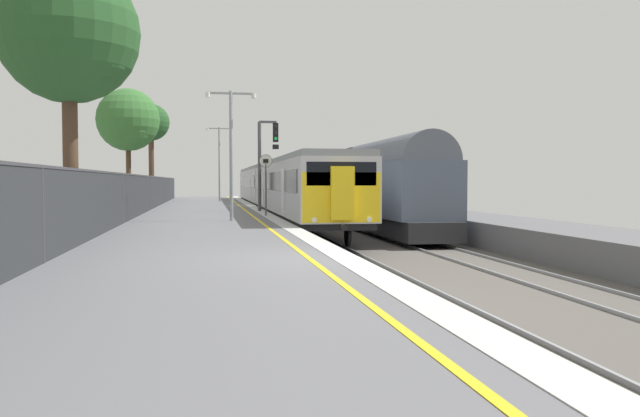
{
  "coord_description": "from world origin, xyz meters",
  "views": [
    {
      "loc": [
        -2.36,
        -12.93,
        1.56
      ],
      "look_at": [
        1.47,
        9.0,
        0.63
      ],
      "focal_mm": 36.26,
      "sensor_mm": 36.0,
      "label": 1
    }
  ],
  "objects_px": {
    "commuter_train_at_platform": "(278,186)",
    "platform_lamp_far": "(219,158)",
    "background_tree_centre": "(150,125)",
    "speed_limit_sign": "(266,177)",
    "signal_gantry": "(265,155)",
    "background_tree_right": "(129,122)",
    "platform_lamp_mid": "(231,143)",
    "freight_train_adjacent_track": "(319,183)",
    "background_tree_left": "(72,37)"
  },
  "relations": [
    {
      "from": "commuter_train_at_platform",
      "to": "speed_limit_sign",
      "type": "relative_size",
      "value": 14.68
    },
    {
      "from": "commuter_train_at_platform",
      "to": "signal_gantry",
      "type": "height_order",
      "value": "signal_gantry"
    },
    {
      "from": "background_tree_centre",
      "to": "speed_limit_sign",
      "type": "bearing_deg",
      "value": -73.24
    },
    {
      "from": "commuter_train_at_platform",
      "to": "background_tree_left",
      "type": "bearing_deg",
      "value": -108.76
    },
    {
      "from": "freight_train_adjacent_track",
      "to": "platform_lamp_mid",
      "type": "distance_m",
      "value": 24.18
    },
    {
      "from": "freight_train_adjacent_track",
      "to": "background_tree_centre",
      "type": "relative_size",
      "value": 6.78
    },
    {
      "from": "signal_gantry",
      "to": "background_tree_right",
      "type": "distance_m",
      "value": 11.43
    },
    {
      "from": "commuter_train_at_platform",
      "to": "platform_lamp_far",
      "type": "height_order",
      "value": "platform_lamp_far"
    },
    {
      "from": "background_tree_right",
      "to": "background_tree_left",
      "type": "bearing_deg",
      "value": -86.81
    },
    {
      "from": "freight_train_adjacent_track",
      "to": "signal_gantry",
      "type": "distance_m",
      "value": 15.85
    },
    {
      "from": "background_tree_centre",
      "to": "background_tree_right",
      "type": "distance_m",
      "value": 10.69
    },
    {
      "from": "background_tree_left",
      "to": "background_tree_centre",
      "type": "bearing_deg",
      "value": 91.58
    },
    {
      "from": "freight_train_adjacent_track",
      "to": "background_tree_right",
      "type": "xyz_separation_m",
      "value": [
        -13.28,
        -6.79,
        3.83
      ]
    },
    {
      "from": "platform_lamp_mid",
      "to": "background_tree_left",
      "type": "relative_size",
      "value": 0.7
    },
    {
      "from": "commuter_train_at_platform",
      "to": "background_tree_centre",
      "type": "height_order",
      "value": "background_tree_centre"
    },
    {
      "from": "commuter_train_at_platform",
      "to": "freight_train_adjacent_track",
      "type": "bearing_deg",
      "value": 61.46
    },
    {
      "from": "platform_lamp_mid",
      "to": "background_tree_right",
      "type": "bearing_deg",
      "value": 109.66
    },
    {
      "from": "platform_lamp_far",
      "to": "background_tree_right",
      "type": "distance_m",
      "value": 11.03
    },
    {
      "from": "platform_lamp_far",
      "to": "background_tree_left",
      "type": "distance_m",
      "value": 33.55
    },
    {
      "from": "platform_lamp_mid",
      "to": "platform_lamp_far",
      "type": "distance_m",
      "value": 25.36
    },
    {
      "from": "platform_lamp_far",
      "to": "freight_train_adjacent_track",
      "type": "bearing_deg",
      "value": -17.91
    },
    {
      "from": "speed_limit_sign",
      "to": "platform_lamp_far",
      "type": "relative_size",
      "value": 0.48
    },
    {
      "from": "speed_limit_sign",
      "to": "background_tree_right",
      "type": "bearing_deg",
      "value": 120.21
    },
    {
      "from": "background_tree_left",
      "to": "background_tree_right",
      "type": "relative_size",
      "value": 0.99
    },
    {
      "from": "signal_gantry",
      "to": "background_tree_right",
      "type": "xyz_separation_m",
      "value": [
        -7.82,
        8.01,
        2.31
      ]
    },
    {
      "from": "platform_lamp_mid",
      "to": "background_tree_centre",
      "type": "bearing_deg",
      "value": 101.37
    },
    {
      "from": "speed_limit_sign",
      "to": "platform_lamp_far",
      "type": "height_order",
      "value": "platform_lamp_far"
    },
    {
      "from": "commuter_train_at_platform",
      "to": "speed_limit_sign",
      "type": "height_order",
      "value": "commuter_train_at_platform"
    },
    {
      "from": "platform_lamp_mid",
      "to": "signal_gantry",
      "type": "bearing_deg",
      "value": 75.82
    },
    {
      "from": "speed_limit_sign",
      "to": "platform_lamp_mid",
      "type": "bearing_deg",
      "value": -116.38
    },
    {
      "from": "speed_limit_sign",
      "to": "background_tree_left",
      "type": "xyz_separation_m",
      "value": [
        -6.1,
        -11.21,
        3.6
      ]
    },
    {
      "from": "background_tree_right",
      "to": "speed_limit_sign",
      "type": "bearing_deg",
      "value": -59.79
    },
    {
      "from": "speed_limit_sign",
      "to": "background_tree_left",
      "type": "distance_m",
      "value": 13.26
    },
    {
      "from": "platform_lamp_mid",
      "to": "freight_train_adjacent_track",
      "type": "bearing_deg",
      "value": 71.84
    },
    {
      "from": "freight_train_adjacent_track",
      "to": "platform_lamp_mid",
      "type": "relative_size",
      "value": 10.11
    },
    {
      "from": "commuter_train_at_platform",
      "to": "platform_lamp_far",
      "type": "xyz_separation_m",
      "value": [
        -3.52,
        9.79,
        2.14
      ]
    },
    {
      "from": "freight_train_adjacent_track",
      "to": "background_tree_left",
      "type": "bearing_deg",
      "value": -111.23
    },
    {
      "from": "signal_gantry",
      "to": "speed_limit_sign",
      "type": "bearing_deg",
      "value": -94.59
    },
    {
      "from": "commuter_train_at_platform",
      "to": "signal_gantry",
      "type": "bearing_deg",
      "value": -101.14
    },
    {
      "from": "signal_gantry",
      "to": "platform_lamp_mid",
      "type": "distance_m",
      "value": 8.38
    },
    {
      "from": "freight_train_adjacent_track",
      "to": "speed_limit_sign",
      "type": "bearing_deg",
      "value": -106.65
    },
    {
      "from": "platform_lamp_far",
      "to": "background_tree_right",
      "type": "bearing_deg",
      "value": -122.01
    },
    {
      "from": "platform_lamp_mid",
      "to": "commuter_train_at_platform",
      "type": "bearing_deg",
      "value": 77.27
    },
    {
      "from": "platform_lamp_far",
      "to": "background_tree_centre",
      "type": "distance_m",
      "value": 6.15
    },
    {
      "from": "speed_limit_sign",
      "to": "commuter_train_at_platform",
      "type": "bearing_deg",
      "value": 81.39
    },
    {
      "from": "background_tree_centre",
      "to": "background_tree_right",
      "type": "relative_size",
      "value": 1.04
    },
    {
      "from": "signal_gantry",
      "to": "platform_lamp_far",
      "type": "distance_m",
      "value": 17.36
    },
    {
      "from": "freight_train_adjacent_track",
      "to": "platform_lamp_mid",
      "type": "bearing_deg",
      "value": -108.16
    },
    {
      "from": "commuter_train_at_platform",
      "to": "platform_lamp_mid",
      "type": "relative_size",
      "value": 7.95
    },
    {
      "from": "signal_gantry",
      "to": "background_tree_centre",
      "type": "height_order",
      "value": "background_tree_centre"
    }
  ]
}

